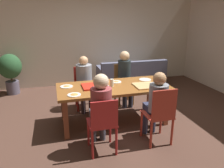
# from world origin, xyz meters

# --- Properties ---
(ground_plane) EXTENTS (20.00, 20.00, 0.00)m
(ground_plane) POSITION_xyz_m (0.00, 0.00, 0.00)
(ground_plane) COLOR #513429
(back_wall) EXTENTS (6.69, 0.12, 2.85)m
(back_wall) POSITION_xyz_m (0.00, 2.71, 1.43)
(back_wall) COLOR beige
(back_wall) RESTS_ON ground
(dining_table) EXTENTS (2.06, 0.95, 0.74)m
(dining_table) POSITION_xyz_m (0.00, 0.00, 0.65)
(dining_table) COLOR brown
(dining_table) RESTS_ON ground
(chair_0) EXTENTS (0.39, 0.42, 0.91)m
(chair_0) POSITION_xyz_m (0.50, 0.93, 0.49)
(chair_0) COLOR brown
(chair_0) RESTS_ON ground
(person_0) EXTENTS (0.29, 0.46, 1.24)m
(person_0) POSITION_xyz_m (0.50, 0.80, 0.73)
(person_0) COLOR #2C2F3E
(person_0) RESTS_ON ground
(chair_1) EXTENTS (0.41, 0.41, 0.89)m
(chair_1) POSITION_xyz_m (-0.42, -0.93, 0.51)
(chair_1) COLOR #AB2525
(chair_1) RESTS_ON ground
(person_1) EXTENTS (0.31, 0.49, 1.22)m
(person_1) POSITION_xyz_m (-0.42, -0.79, 0.72)
(person_1) COLOR #3F3F48
(person_1) RESTS_ON ground
(chair_2) EXTENTS (0.42, 0.43, 0.96)m
(chair_2) POSITION_xyz_m (0.50, -0.92, 0.53)
(chair_2) COLOR #AB3427
(chair_2) RESTS_ON ground
(person_2) EXTENTS (0.30, 0.47, 1.17)m
(person_2) POSITION_xyz_m (0.50, -0.76, 0.69)
(person_2) COLOR #2F334B
(person_2) RESTS_ON ground
(chair_3) EXTENTS (0.42, 0.41, 0.91)m
(chair_3) POSITION_xyz_m (-0.42, 0.93, 0.50)
(chair_3) COLOR #AF2822
(chair_3) RESTS_ON ground
(person_3) EXTENTS (0.34, 0.52, 1.17)m
(person_3) POSITION_xyz_m (-0.42, 0.79, 0.70)
(person_3) COLOR #423138
(person_3) RESTS_ON ground
(pizza_box_0) EXTENTS (0.39, 0.39, 0.03)m
(pizza_box_0) POSITION_xyz_m (-0.38, 0.04, 0.75)
(pizza_box_0) COLOR red
(pizza_box_0) RESTS_ON dining_table
(pizza_box_1) EXTENTS (0.40, 0.40, 0.02)m
(pizza_box_1) POSITION_xyz_m (0.57, -0.17, 0.75)
(pizza_box_1) COLOR tan
(pizza_box_1) RESTS_ON dining_table
(plate_0) EXTENTS (0.21, 0.21, 0.03)m
(plate_0) POSITION_xyz_m (0.11, 0.22, 0.75)
(plate_0) COLOR white
(plate_0) RESTS_ON dining_table
(plate_1) EXTENTS (0.24, 0.24, 0.01)m
(plate_1) POSITION_xyz_m (0.73, 0.21, 0.75)
(plate_1) COLOR white
(plate_1) RESTS_ON dining_table
(plate_2) EXTENTS (0.23, 0.23, 0.03)m
(plate_2) POSITION_xyz_m (-0.85, 0.18, 0.75)
(plate_2) COLOR white
(plate_2) RESTS_ON dining_table
(plate_3) EXTENTS (0.22, 0.22, 0.03)m
(plate_3) POSITION_xyz_m (-0.76, -0.30, 0.75)
(plate_3) COLOR white
(plate_3) RESTS_ON dining_table
(drinking_glass_0) EXTENTS (0.07, 0.07, 0.14)m
(drinking_glass_0) POSITION_xyz_m (-0.04, -0.02, 0.81)
(drinking_glass_0) COLOR silver
(drinking_glass_0) RESTS_ON dining_table
(drinking_glass_1) EXTENTS (0.08, 0.08, 0.14)m
(drinking_glass_1) POSITION_xyz_m (-0.22, -0.35, 0.81)
(drinking_glass_1) COLOR silver
(drinking_glass_1) RESTS_ON dining_table
(couch) EXTENTS (1.86, 0.83, 0.82)m
(couch) POSITION_xyz_m (1.07, 1.93, 0.29)
(couch) COLOR slate
(couch) RESTS_ON ground
(potted_plant) EXTENTS (0.58, 0.58, 1.06)m
(potted_plant) POSITION_xyz_m (-2.13, 2.27, 0.66)
(potted_plant) COLOR #575161
(potted_plant) RESTS_ON ground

